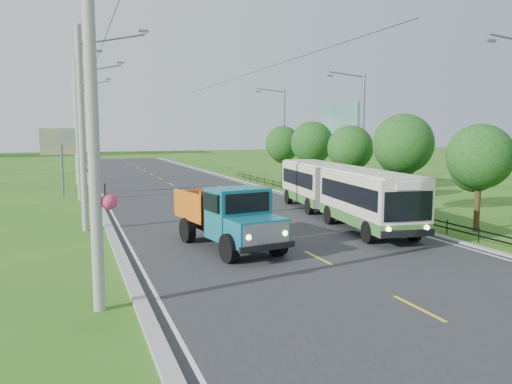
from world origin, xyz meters
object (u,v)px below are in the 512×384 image
pole_nearest (95,130)px  tree_third (402,147)px  pole_mid (78,129)px  tree_fourth (350,151)px  streetlight_far (283,132)px  billboard_left (61,146)px  tree_fifth (312,145)px  planter_mid (334,198)px  streetlight_mid (361,132)px  bus (339,188)px  planter_near (405,215)px  pole_near (83,128)px  pole_far (76,130)px  tree_back (283,146)px  dump_truck (228,213)px  tree_second (478,160)px  billboard_right (339,127)px  planter_far (288,186)px

pole_nearest → tree_third: 21.27m
pole_mid → tree_fourth: pole_mid is taller
streetlight_far → pole_nearest: bearing=-121.3°
billboard_left → pole_mid: bearing=-67.6°
tree_fifth → planter_mid: (-1.26, -6.14, -3.57)m
tree_third → streetlight_mid: size_ratio=0.66×
pole_mid → tree_fifth: bearing=-2.7°
bus → planter_near: bearing=-16.0°
pole_near → tree_third: pole_near is taller
pole_nearest → pole_far: (-0.02, 36.00, 0.16)m
streetlight_far → billboard_left: (-20.14, -4.00, -1.04)m
tree_fifth → tree_back: 6.00m
pole_nearest → dump_truck: 8.73m
tree_back → billboard_left: tree_back is taller
pole_nearest → tree_second: (18.10, 5.14, -1.42)m
pole_near → pole_far: bearing=90.0°
pole_far → tree_fourth: size_ratio=1.85×
tree_second → pole_far: bearing=120.4°
pole_mid → tree_back: bearing=15.8°
pole_mid → planter_mid: size_ratio=14.93×
tree_second → streetlight_mid: size_ratio=0.58×
tree_fourth → streetlight_far: (0.79, 13.86, 1.32)m
planter_near → billboard_right: (3.70, 14.00, 5.06)m
tree_third → dump_truck: bearing=-157.3°
pole_far → planter_far: 20.70m
planter_far → tree_back: bearing=73.1°
streetlight_far → dump_truck: size_ratio=1.37×
tree_back → tree_fifth: bearing=-90.0°
tree_third → tree_fifth: tree_third is taller
planter_near → bus: bus is taller
planter_near → billboard_left: size_ratio=0.13×
pole_mid → planter_far: bearing=3.4°
pole_near → tree_fourth: (18.12, 5.14, -1.51)m
pole_nearest → tree_third: bearing=31.6°
pole_far → planter_near: pole_far is taller
bus → streetlight_far: bearing=83.1°
planter_far → bus: 14.96m
pole_mid → streetlight_mid: size_ratio=1.10×
tree_fourth → billboard_right: billboard_right is taller
pole_near → dump_truck: (5.50, -6.13, -3.59)m
billboard_right → planter_mid: bearing=-121.7°
streetlight_mid → planter_far: 9.46m
billboard_left → bus: bearing=-48.3°
dump_truck → pole_near: bearing=122.2°
tree_back → streetlight_mid: streetlight_mid is taller
tree_back → pole_far: bearing=159.3°
pole_mid → streetlight_far: (18.90, 7.00, -0.19)m
pole_mid → tree_fourth: bearing=-20.7°
tree_third → tree_fourth: size_ratio=1.11×
pole_near → pole_mid: same height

